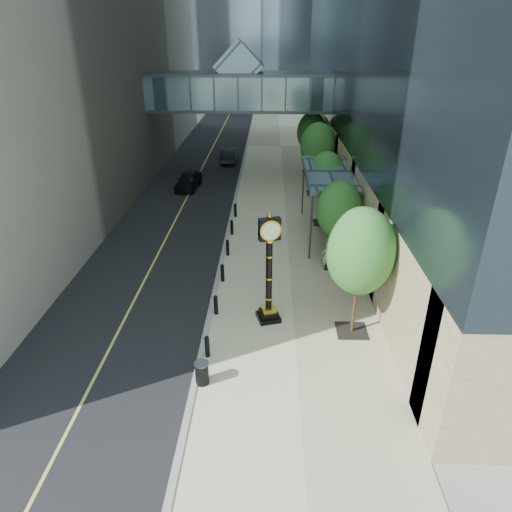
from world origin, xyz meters
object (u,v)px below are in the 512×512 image
(street_clock, at_px, (269,276))
(car_near, at_px, (188,180))
(pedestrian, at_px, (327,256))
(car_far, at_px, (229,155))
(trash_bin, at_px, (202,374))

(street_clock, distance_m, car_near, 21.16)
(pedestrian, height_order, car_near, pedestrian)
(street_clock, xyz_separation_m, pedestrian, (3.24, 5.14, -1.51))
(pedestrian, bearing_deg, street_clock, 47.78)
(pedestrian, distance_m, car_far, 24.85)
(trash_bin, height_order, car_near, car_near)
(trash_bin, bearing_deg, street_clock, 60.48)
(trash_bin, height_order, pedestrian, pedestrian)
(car_near, bearing_deg, pedestrian, -49.66)
(trash_bin, xyz_separation_m, car_far, (-1.77, 33.27, 0.24))
(street_clock, height_order, trash_bin, street_clock)
(car_far, bearing_deg, street_clock, 97.38)
(car_far, bearing_deg, trash_bin, 91.97)
(street_clock, xyz_separation_m, car_far, (-4.28, 28.83, -1.61))
(pedestrian, xyz_separation_m, car_far, (-7.52, 23.69, -0.11))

